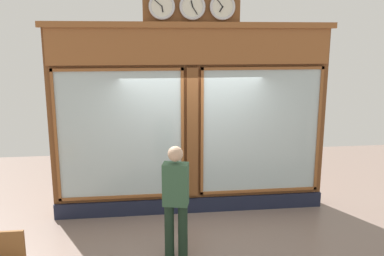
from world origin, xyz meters
TOP-DOWN VIEW (x-y plane):
  - shop_facade at (-0.00, -0.12)m, footprint 5.06×0.42m
  - pedestrian at (0.43, 1.57)m, footprint 0.40×0.30m

SIDE VIEW (x-z plane):
  - pedestrian at x=0.43m, z-range 0.09..1.78m
  - shop_facade at x=0.00m, z-range -0.25..3.75m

